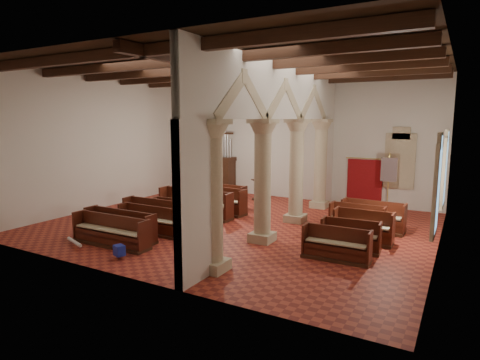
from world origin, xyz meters
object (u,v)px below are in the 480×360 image
lectern (257,191)px  processional_banner (387,199)px  nave_pew_0 (111,236)px  pipe_organ (217,168)px  aisle_pew_0 (336,249)px

lectern → processional_banner: 6.47m
lectern → nave_pew_0: lectern is taller
lectern → nave_pew_0: bearing=-82.2°
pipe_organ → nave_pew_0: pipe_organ is taller
processional_banner → lectern: bearing=169.0°
lectern → nave_pew_0: (-0.81, -8.91, -0.13)m
pipe_organ → aisle_pew_0: 11.75m
aisle_pew_0 → pipe_organ: bearing=138.9°
nave_pew_0 → processional_banner: bearing=47.3°
nave_pew_0 → pipe_organ: bearing=101.8°
pipe_organ → processional_banner: 9.58m
pipe_organ → aisle_pew_0: pipe_organ is taller
processional_banner → aisle_pew_0: processional_banner is taller
processional_banner → nave_pew_0: (-7.21, -8.04, -0.52)m
pipe_organ → processional_banner: (9.40, -1.75, -0.53)m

